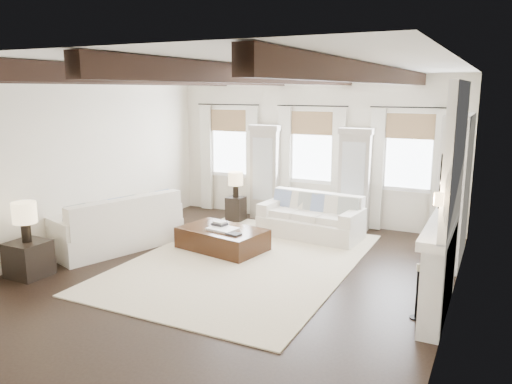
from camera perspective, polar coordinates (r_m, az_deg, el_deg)
The scene contains 16 objects.
ground at distance 8.06m, azimuth -2.99°, elevation -9.41°, with size 7.50×7.50×0.00m, color black.
room_shell at distance 8.07m, azimuth 4.66°, elevation 4.46°, with size 6.54×7.54×3.22m.
area_rug at distance 8.61m, azimuth -1.33°, elevation -7.91°, with size 3.53×5.03×0.02m, color beige.
sofa_back at distance 10.03m, azimuth 6.38°, elevation -3.10°, with size 2.09×1.10×0.86m.
sofa_left at distance 9.55m, azimuth -15.50°, elevation -3.87°, with size 1.74×2.54×1.00m.
ottoman at distance 9.20m, azimuth -3.86°, elevation -5.39°, with size 1.53×0.96×0.40m, color black.
tray at distance 9.04m, azimuth -3.80°, elevation -4.24°, with size 0.50×0.38×0.04m, color white.
book_lower at distance 9.22m, azimuth -4.19°, elevation -3.68°, with size 0.26×0.20×0.04m, color #262628.
book_upper at distance 9.22m, azimuth -4.14°, elevation -3.44°, with size 0.22×0.17×0.03m, color beige.
book_loose at distance 8.74m, azimuth -2.57°, elevation -4.82°, with size 0.24×0.18×0.03m, color #262628.
side_table_front at distance 8.68m, azimuth -24.54°, elevation -6.96°, with size 0.56×0.56×0.56m, color black.
lamp_front at distance 8.49m, azimuth -24.94°, elevation -2.40°, with size 0.37×0.37×0.63m.
side_table_back at distance 11.15m, azimuth -2.32°, elevation -1.95°, with size 0.36×0.36×0.54m, color black.
lamp_back at distance 11.02m, azimuth -2.34°, elevation 1.36°, with size 0.33×0.33×0.56m.
candlestick_near at distance 6.82m, azimuth 17.90°, elevation -11.25°, with size 0.15×0.15×0.74m.
candlestick_far at distance 7.27m, azimuth 18.50°, elevation -9.79°, with size 0.15×0.15×0.75m.
Camera 1 is at (3.70, -6.55, 2.90)m, focal length 35.00 mm.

